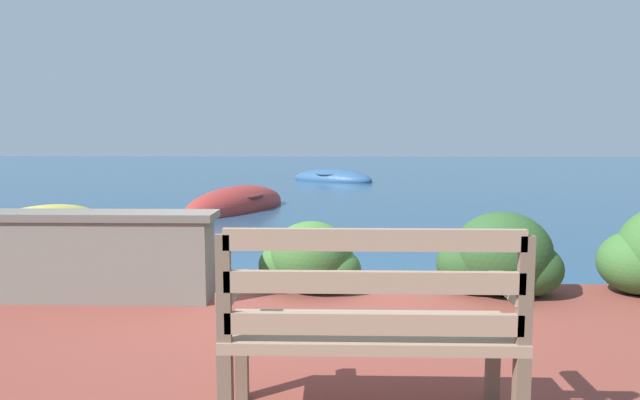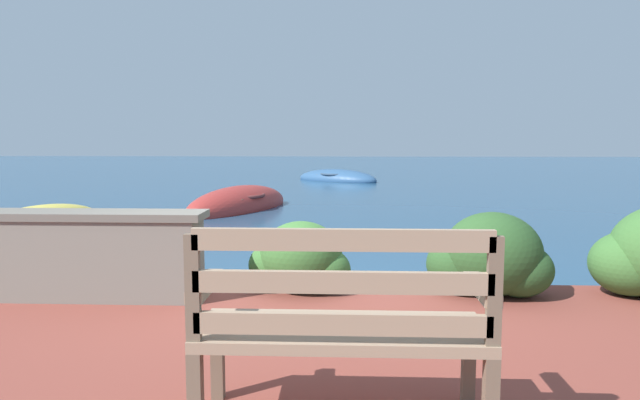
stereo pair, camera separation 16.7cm
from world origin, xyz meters
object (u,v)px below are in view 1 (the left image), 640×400
(rowboat_mid, at_px, (237,206))
(rowboat_far, at_px, (332,179))
(park_bench, at_px, (371,323))
(rowboat_nearest, at_px, (39,227))

(rowboat_mid, relative_size, rowboat_far, 1.07)
(park_bench, height_order, rowboat_far, park_bench)
(park_bench, bearing_deg, rowboat_mid, 103.67)
(park_bench, bearing_deg, rowboat_far, 91.24)
(park_bench, relative_size, rowboat_nearest, 0.48)
(rowboat_nearest, height_order, rowboat_mid, rowboat_mid)
(rowboat_nearest, bearing_deg, rowboat_mid, -24.94)
(park_bench, distance_m, rowboat_far, 17.36)
(park_bench, bearing_deg, rowboat_nearest, 127.42)
(rowboat_nearest, xyz_separation_m, rowboat_mid, (2.75, 2.78, 0.01))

